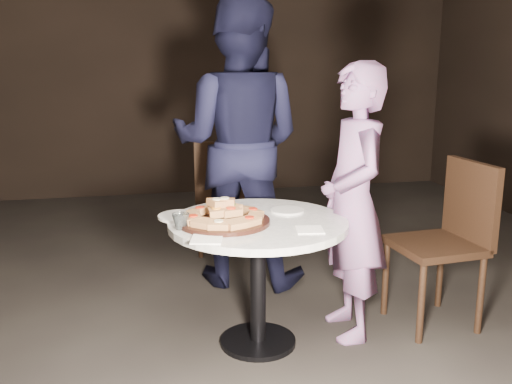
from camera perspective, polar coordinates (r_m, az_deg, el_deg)
floor at (r=3.05m, az=-2.28°, el=-14.93°), size 7.00×7.00×0.00m
table at (r=2.83m, az=0.21°, el=-5.22°), size 1.09×1.09×0.66m
serving_board at (r=2.74m, az=-3.22°, el=-2.96°), size 0.48×0.48×0.02m
focaccia_pile at (r=2.73m, az=-3.27°, el=-2.12°), size 0.39×0.40×0.11m
plate_left at (r=2.86m, az=-7.56°, el=-2.42°), size 0.27×0.27×0.01m
plate_right at (r=2.96m, az=3.15°, el=-1.85°), size 0.20×0.20×0.01m
water_glass at (r=2.67m, az=-7.52°, el=-2.91°), size 0.10×0.10×0.08m
napkin_near at (r=2.50m, az=-4.96°, el=-4.74°), size 0.16×0.16×0.01m
napkin_far at (r=2.64m, az=5.38°, el=-3.77°), size 0.14×0.14×0.01m
chair_far at (r=4.21m, az=-3.24°, el=0.31°), size 0.47×0.49×0.86m
chair_right at (r=3.27m, az=18.85°, el=-3.80°), size 0.48×0.46×0.90m
diner_navy at (r=3.63m, az=-1.83°, el=4.86°), size 1.08×0.98×1.82m
diner_teal at (r=2.96m, az=9.68°, el=-1.10°), size 0.36×0.53×1.43m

